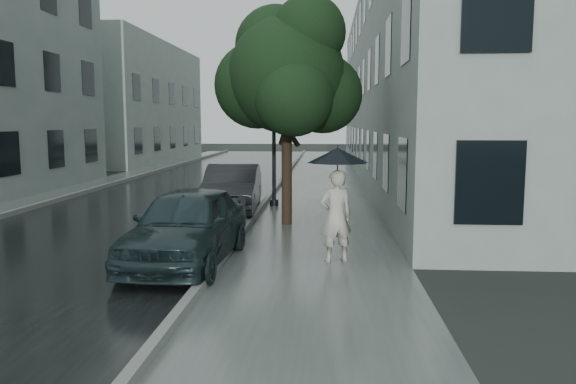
# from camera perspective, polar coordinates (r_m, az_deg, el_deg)

# --- Properties ---
(ground) EXTENTS (120.00, 120.00, 0.00)m
(ground) POSITION_cam_1_polar(r_m,az_deg,el_deg) (9.01, 1.13, -10.08)
(ground) COLOR black
(ground) RESTS_ON ground
(sidewalk) EXTENTS (3.50, 60.00, 0.01)m
(sidewalk) POSITION_cam_1_polar(r_m,az_deg,el_deg) (20.77, 3.44, -0.24)
(sidewalk) COLOR slate
(sidewalk) RESTS_ON ground
(kerb_near) EXTENTS (0.15, 60.00, 0.15)m
(kerb_near) POSITION_cam_1_polar(r_m,az_deg,el_deg) (20.86, -1.58, -0.01)
(kerb_near) COLOR slate
(kerb_near) RESTS_ON ground
(asphalt_road) EXTENTS (6.85, 60.00, 0.00)m
(asphalt_road) POSITION_cam_1_polar(r_m,az_deg,el_deg) (21.49, -10.91, -0.12)
(asphalt_road) COLOR black
(asphalt_road) RESTS_ON ground
(kerb_far) EXTENTS (0.15, 60.00, 0.15)m
(kerb_far) POSITION_cam_1_polar(r_m,az_deg,el_deg) (22.63, -19.52, 0.14)
(kerb_far) COLOR slate
(kerb_far) RESTS_ON ground
(sidewalk_far) EXTENTS (1.70, 60.00, 0.01)m
(sidewalk_far) POSITION_cam_1_polar(r_m,az_deg,el_deg) (23.02, -21.62, -0.01)
(sidewalk_far) COLOR #4C5451
(sidewalk_far) RESTS_ON ground
(building_near) EXTENTS (7.02, 36.00, 9.00)m
(building_near) POSITION_cam_1_polar(r_m,az_deg,el_deg) (28.61, 14.34, 10.59)
(building_near) COLOR #929F9A
(building_near) RESTS_ON ground
(building_far_b) EXTENTS (7.02, 18.00, 8.00)m
(building_far_b) POSITION_cam_1_polar(r_m,az_deg,el_deg) (41.15, -16.44, 8.71)
(building_far_b) COLOR #929F9A
(building_far_b) RESTS_ON ground
(pedestrian) EXTENTS (0.75, 0.62, 1.77)m
(pedestrian) POSITION_cam_1_polar(r_m,az_deg,el_deg) (10.70, 4.88, -2.45)
(pedestrian) COLOR beige
(pedestrian) RESTS_ON sidewalk
(umbrella) EXTENTS (1.51, 1.51, 1.30)m
(umbrella) POSITION_cam_1_polar(r_m,az_deg,el_deg) (10.58, 5.07, 3.73)
(umbrella) COLOR black
(umbrella) RESTS_ON ground
(street_tree) EXTENTS (3.88, 3.53, 5.79)m
(street_tree) POSITION_cam_1_polar(r_m,az_deg,el_deg) (14.67, -0.10, 11.93)
(street_tree) COLOR #332619
(street_tree) RESTS_ON ground
(lamp_post) EXTENTS (0.83, 0.45, 5.20)m
(lamp_post) POSITION_cam_1_polar(r_m,az_deg,el_deg) (17.83, -1.91, 8.12)
(lamp_post) COLOR black
(lamp_post) RESTS_ON ground
(car_near) EXTENTS (1.90, 4.32, 1.44)m
(car_near) POSITION_cam_1_polar(r_m,az_deg,el_deg) (10.78, -10.20, -3.35)
(car_near) COLOR #1C2C30
(car_near) RESTS_ON ground
(car_far) EXTENTS (1.74, 4.35, 1.41)m
(car_far) POSITION_cam_1_polar(r_m,az_deg,el_deg) (16.71, -5.67, 0.37)
(car_far) COLOR black
(car_far) RESTS_ON ground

